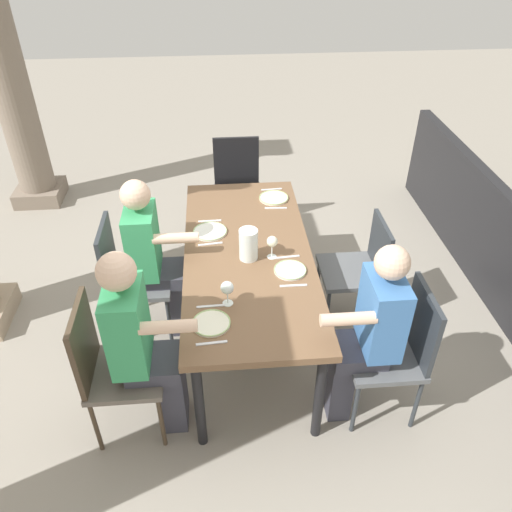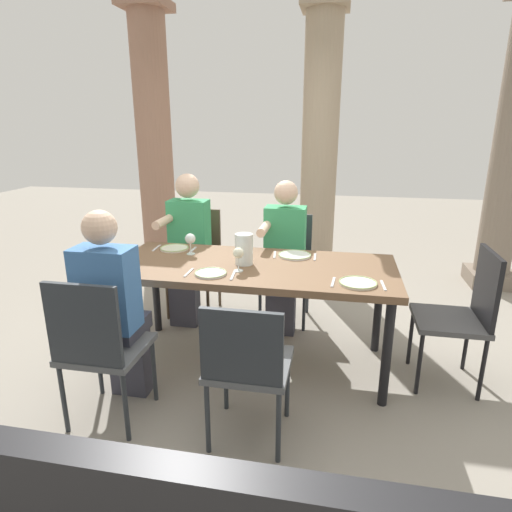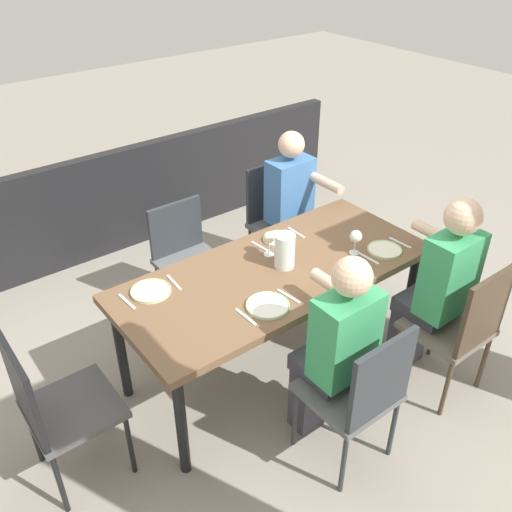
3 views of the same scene
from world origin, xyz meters
name	(u,v)px [view 3 (image 3 of 3)]	position (x,y,z in m)	size (l,w,h in m)	color
ground_plane	(274,363)	(0.00, 0.00, 0.00)	(16.00, 16.00, 0.00)	gray
dining_table	(276,279)	(0.00, 0.00, 0.70)	(1.97, 0.86, 0.77)	brown
chair_west_north	(461,325)	(-0.72, 0.86, 0.54)	(0.44, 0.44, 0.95)	#6A6158
chair_west_south	(277,215)	(-0.72, -0.85, 0.53)	(0.44, 0.44, 0.93)	#5B5E61
chair_mid_north	(360,391)	(0.13, 0.85, 0.53)	(0.44, 0.44, 0.94)	#5B5E61
chair_mid_south	(186,254)	(0.13, -0.85, 0.50)	(0.44, 0.44, 0.86)	#5B5E61
chair_head_east	(54,405)	(1.41, 0.00, 0.54)	(0.44, 0.44, 0.94)	#4F4F50
diner_woman_green	(295,209)	(-0.72, -0.65, 0.67)	(0.35, 0.49, 1.26)	#3F3F4C
diner_man_white	(334,348)	(0.13, 0.65, 0.68)	(0.34, 0.49, 1.26)	#3F3F4C
diner_guest_third	(437,286)	(-0.72, 0.65, 0.70)	(0.35, 0.49, 1.30)	#3F3F4C
patio_railing	(131,197)	(0.00, -2.00, 0.45)	(4.37, 0.10, 0.90)	black
plate_0	(385,250)	(-0.68, 0.26, 0.77)	(0.22, 0.22, 0.02)	silver
wine_glass_0	(356,237)	(-0.51, 0.16, 0.88)	(0.08, 0.08, 0.16)	white
fork_0	(400,243)	(-0.83, 0.26, 0.77)	(0.02, 0.17, 0.01)	silver
spoon_0	(368,258)	(-0.53, 0.26, 0.77)	(0.02, 0.17, 0.01)	silver
plate_1	(279,239)	(-0.23, -0.25, 0.77)	(0.21, 0.21, 0.02)	white
wine_glass_1	(269,238)	(-0.07, -0.15, 0.89)	(0.07, 0.07, 0.16)	white
fork_1	(296,232)	(-0.38, -0.25, 0.77)	(0.02, 0.17, 0.01)	silver
spoon_1	(261,247)	(-0.08, -0.25, 0.77)	(0.02, 0.17, 0.01)	silver
plate_2	(268,305)	(0.26, 0.25, 0.77)	(0.24, 0.24, 0.02)	white
fork_2	(289,296)	(0.11, 0.25, 0.77)	(0.02, 0.17, 0.01)	silver
spoon_2	(246,317)	(0.41, 0.25, 0.77)	(0.02, 0.17, 0.01)	silver
plate_3	(151,291)	(0.71, -0.26, 0.77)	(0.23, 0.23, 0.02)	silver
fork_3	(174,282)	(0.56, -0.26, 0.77)	(0.02, 0.17, 0.01)	silver
spoon_3	(127,301)	(0.86, -0.26, 0.77)	(0.02, 0.17, 0.01)	silver
water_pitcher	(284,252)	(-0.06, 0.00, 0.86)	(0.13, 0.13, 0.22)	white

